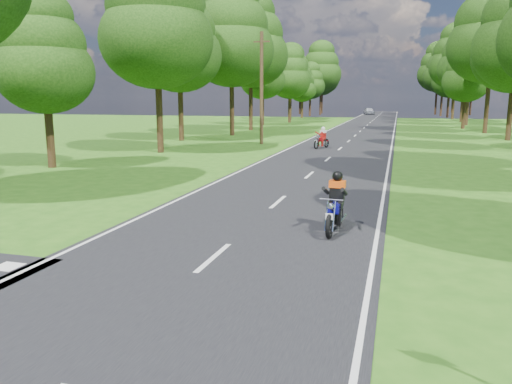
% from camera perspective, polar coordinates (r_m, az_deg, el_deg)
% --- Properties ---
extents(ground, '(160.00, 160.00, 0.00)m').
position_cam_1_polar(ground, '(9.09, -9.40, -11.30)').
color(ground, '#285914').
rests_on(ground, ground).
extents(main_road, '(7.00, 140.00, 0.02)m').
position_cam_1_polar(main_road, '(57.81, 12.25, 7.17)').
color(main_road, black).
rests_on(main_road, ground).
extents(road_markings, '(7.40, 140.00, 0.01)m').
position_cam_1_polar(road_markings, '(55.95, 11.98, 7.08)').
color(road_markings, silver).
rests_on(road_markings, main_road).
extents(treeline, '(40.00, 115.35, 14.78)m').
position_cam_1_polar(treeline, '(67.87, 14.36, 14.55)').
color(treeline, black).
rests_on(treeline, ground).
extents(telegraph_pole, '(1.20, 0.26, 8.00)m').
position_cam_1_polar(telegraph_pole, '(36.89, 0.64, 11.82)').
color(telegraph_pole, '#382616').
rests_on(telegraph_pole, ground).
extents(rider_near_blue, '(0.70, 1.86, 1.53)m').
position_cam_1_polar(rider_near_blue, '(12.84, 9.07, -1.08)').
color(rider_near_blue, '#0E0C87').
rests_on(rider_near_blue, main_road).
extents(rider_far_red, '(1.13, 1.83, 1.45)m').
position_cam_1_polar(rider_far_red, '(33.87, 7.51, 6.19)').
color(rider_far_red, maroon).
rests_on(rider_far_red, main_road).
extents(distant_car, '(2.72, 4.47, 1.42)m').
position_cam_1_polar(distant_car, '(102.56, 12.78, 9.01)').
color(distant_car, silver).
rests_on(distant_car, main_road).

